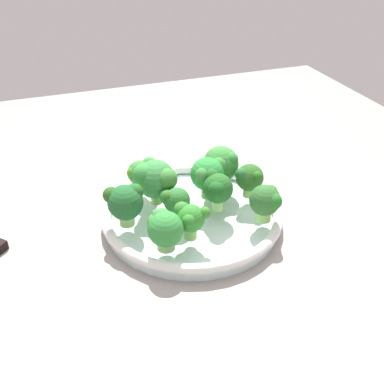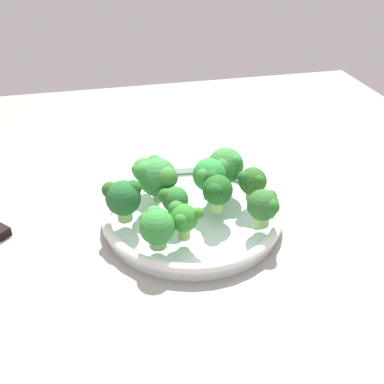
{
  "view_description": "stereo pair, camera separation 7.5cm",
  "coord_description": "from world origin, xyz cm",
  "px_view_note": "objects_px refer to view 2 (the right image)",
  "views": [
    {
      "loc": [
        20.3,
        62.65,
        46.08
      ],
      "look_at": [
        -0.93,
        3.36,
        5.98
      ],
      "focal_mm": 43.46,
      "sensor_mm": 36.0,
      "label": 1
    },
    {
      "loc": [
        13.14,
        64.74,
        46.08
      ],
      "look_at": [
        -0.93,
        3.36,
        5.98
      ],
      "focal_mm": 43.46,
      "sensor_mm": 36.0,
      "label": 2
    }
  ],
  "objects_px": {
    "broccoli_floret_3": "(209,176)",
    "broccoli_floret_7": "(123,197)",
    "broccoli_floret_9": "(156,226)",
    "broccoli_floret_5": "(157,176)",
    "broccoli_floret_1": "(173,200)",
    "broccoli_floret_4": "(264,206)",
    "broccoli_floret_2": "(252,182)",
    "broccoli_floret_8": "(146,169)",
    "bowl": "(192,215)",
    "broccoli_floret_10": "(183,218)",
    "broccoli_floret_0": "(226,166)",
    "broccoli_floret_6": "(217,190)"
  },
  "relations": [
    {
      "from": "broccoli_floret_1",
      "to": "broccoli_floret_3",
      "type": "height_order",
      "value": "broccoli_floret_3"
    },
    {
      "from": "broccoli_floret_10",
      "to": "broccoli_floret_5",
      "type": "bearing_deg",
      "value": -78.87
    },
    {
      "from": "broccoli_floret_2",
      "to": "broccoli_floret_7",
      "type": "bearing_deg",
      "value": 2.11
    },
    {
      "from": "bowl",
      "to": "broccoli_floret_3",
      "type": "relative_size",
      "value": 4.1
    },
    {
      "from": "broccoli_floret_3",
      "to": "broccoli_floret_8",
      "type": "xyz_separation_m",
      "value": [
        0.1,
        -0.06,
        -0.01
      ]
    },
    {
      "from": "broccoli_floret_1",
      "to": "broccoli_floret_5",
      "type": "bearing_deg",
      "value": -69.63
    },
    {
      "from": "broccoli_floret_0",
      "to": "broccoli_floret_10",
      "type": "bearing_deg",
      "value": 50.25
    },
    {
      "from": "broccoli_floret_3",
      "to": "broccoli_floret_7",
      "type": "xyz_separation_m",
      "value": [
        0.14,
        0.03,
        -0.0
      ]
    },
    {
      "from": "broccoli_floret_6",
      "to": "broccoli_floret_0",
      "type": "bearing_deg",
      "value": -117.84
    },
    {
      "from": "broccoli_floret_2",
      "to": "broccoli_floret_9",
      "type": "xyz_separation_m",
      "value": [
        0.17,
        0.08,
        -0.0
      ]
    },
    {
      "from": "broccoli_floret_4",
      "to": "broccoli_floret_8",
      "type": "bearing_deg",
      "value": -43.96
    },
    {
      "from": "broccoli_floret_0",
      "to": "broccoli_floret_10",
      "type": "height_order",
      "value": "broccoli_floret_0"
    },
    {
      "from": "broccoli_floret_6",
      "to": "bowl",
      "type": "bearing_deg",
      "value": -27.11
    },
    {
      "from": "broccoli_floret_5",
      "to": "broccoli_floret_8",
      "type": "xyz_separation_m",
      "value": [
        0.01,
        -0.05,
        -0.01
      ]
    },
    {
      "from": "broccoli_floret_5",
      "to": "broccoli_floret_7",
      "type": "bearing_deg",
      "value": 34.8
    },
    {
      "from": "broccoli_floret_4",
      "to": "broccoli_floret_5",
      "type": "distance_m",
      "value": 0.18
    },
    {
      "from": "bowl",
      "to": "broccoli_floret_9",
      "type": "xyz_separation_m",
      "value": [
        0.07,
        0.08,
        0.05
      ]
    },
    {
      "from": "broccoli_floret_3",
      "to": "broccoli_floret_4",
      "type": "distance_m",
      "value": 0.11
    },
    {
      "from": "broccoli_floret_0",
      "to": "broccoli_floret_4",
      "type": "distance_m",
      "value": 0.12
    },
    {
      "from": "broccoli_floret_9",
      "to": "bowl",
      "type": "bearing_deg",
      "value": -130.79
    },
    {
      "from": "broccoli_floret_0",
      "to": "broccoli_floret_6",
      "type": "bearing_deg",
      "value": 62.16
    },
    {
      "from": "bowl",
      "to": "broccoli_floret_4",
      "type": "height_order",
      "value": "broccoli_floret_4"
    },
    {
      "from": "broccoli_floret_6",
      "to": "broccoli_floret_7",
      "type": "distance_m",
      "value": 0.15
    },
    {
      "from": "bowl",
      "to": "broccoli_floret_10",
      "type": "height_order",
      "value": "broccoli_floret_10"
    },
    {
      "from": "broccoli_floret_3",
      "to": "broccoli_floret_5",
      "type": "xyz_separation_m",
      "value": [
        0.08,
        -0.01,
        0.0
      ]
    },
    {
      "from": "broccoli_floret_3",
      "to": "broccoli_floret_7",
      "type": "height_order",
      "value": "broccoli_floret_3"
    },
    {
      "from": "broccoli_floret_5",
      "to": "broccoli_floret_7",
      "type": "relative_size",
      "value": 1.14
    },
    {
      "from": "broccoli_floret_10",
      "to": "broccoli_floret_2",
      "type": "bearing_deg",
      "value": -150.28
    },
    {
      "from": "broccoli_floret_0",
      "to": "broccoli_floret_3",
      "type": "xyz_separation_m",
      "value": [
        0.04,
        0.03,
        0.0
      ]
    },
    {
      "from": "broccoli_floret_6",
      "to": "broccoli_floret_9",
      "type": "relative_size",
      "value": 1.09
    },
    {
      "from": "broccoli_floret_3",
      "to": "broccoli_floret_8",
      "type": "height_order",
      "value": "broccoli_floret_3"
    },
    {
      "from": "broccoli_floret_7",
      "to": "broccoli_floret_8",
      "type": "relative_size",
      "value": 1.19
    },
    {
      "from": "broccoli_floret_1",
      "to": "broccoli_floret_7",
      "type": "xyz_separation_m",
      "value": [
        0.08,
        -0.01,
        0.01
      ]
    },
    {
      "from": "broccoli_floret_1",
      "to": "bowl",
      "type": "bearing_deg",
      "value": -156.34
    },
    {
      "from": "broccoli_floret_2",
      "to": "broccoli_floret_6",
      "type": "xyz_separation_m",
      "value": [
        0.06,
        0.02,
        0.0
      ]
    },
    {
      "from": "broccoli_floret_10",
      "to": "broccoli_floret_8",
      "type": "bearing_deg",
      "value": -78.33
    },
    {
      "from": "broccoli_floret_10",
      "to": "broccoli_floret_4",
      "type": "bearing_deg",
      "value": -178.21
    },
    {
      "from": "broccoli_floret_3",
      "to": "broccoli_floret_10",
      "type": "bearing_deg",
      "value": 56.23
    },
    {
      "from": "broccoli_floret_0",
      "to": "broccoli_floret_4",
      "type": "relative_size",
      "value": 1.23
    },
    {
      "from": "broccoli_floret_3",
      "to": "broccoli_floret_9",
      "type": "height_order",
      "value": "broccoli_floret_3"
    },
    {
      "from": "broccoli_floret_8",
      "to": "broccoli_floret_9",
      "type": "relative_size",
      "value": 0.95
    },
    {
      "from": "broccoli_floret_9",
      "to": "broccoli_floret_10",
      "type": "relative_size",
      "value": 1.06
    },
    {
      "from": "broccoli_floret_1",
      "to": "broccoli_floret_4",
      "type": "distance_m",
      "value": 0.14
    },
    {
      "from": "broccoli_floret_3",
      "to": "broccoli_floret_9",
      "type": "bearing_deg",
      "value": 44.48
    },
    {
      "from": "broccoli_floret_9",
      "to": "broccoli_floret_5",
      "type": "bearing_deg",
      "value": -99.76
    },
    {
      "from": "broccoli_floret_6",
      "to": "broccoli_floret_10",
      "type": "bearing_deg",
      "value": 40.46
    },
    {
      "from": "broccoli_floret_3",
      "to": "broccoli_floret_2",
      "type": "bearing_deg",
      "value": 163.81
    },
    {
      "from": "broccoli_floret_8",
      "to": "broccoli_floret_2",
      "type": "bearing_deg",
      "value": 153.26
    },
    {
      "from": "broccoli_floret_5",
      "to": "broccoli_floret_6",
      "type": "height_order",
      "value": "broccoli_floret_5"
    },
    {
      "from": "broccoli_floret_2",
      "to": "broccoli_floret_10",
      "type": "bearing_deg",
      "value": 29.72
    }
  ]
}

